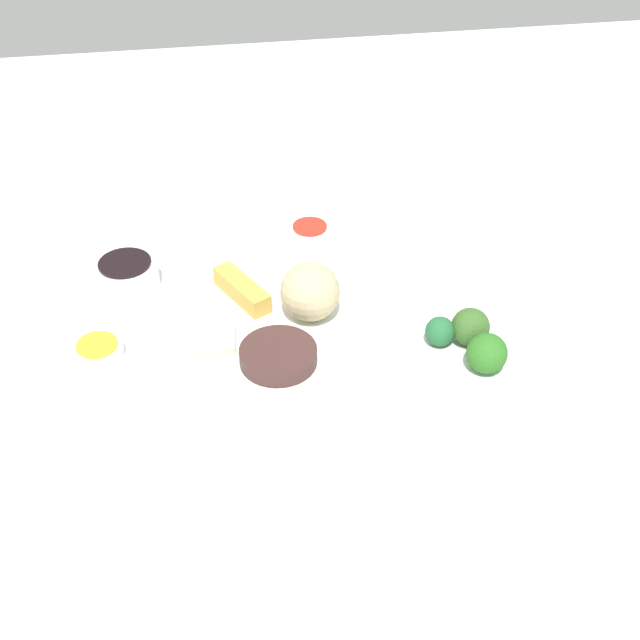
{
  "coord_description": "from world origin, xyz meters",
  "views": [
    {
      "loc": [
        0.9,
        -0.06,
        0.77
      ],
      "look_at": [
        0.03,
        0.08,
        0.06
      ],
      "focal_mm": 47.34,
      "sensor_mm": 36.0,
      "label": 1
    }
  ],
  "objects_px": {
    "soy_sauce_bowl": "(127,275)",
    "sauce_ramekin_sweet_and_sour": "(310,233)",
    "broccoli_plate": "(463,352)",
    "main_plate": "(260,333)",
    "sauce_ramekin_hot_mustard": "(98,352)"
  },
  "relations": [
    {
      "from": "soy_sauce_bowl",
      "to": "sauce_ramekin_sweet_and_sour",
      "type": "height_order",
      "value": "soy_sauce_bowl"
    },
    {
      "from": "soy_sauce_bowl",
      "to": "sauce_ramekin_hot_mustard",
      "type": "bearing_deg",
      "value": -12.8
    },
    {
      "from": "main_plate",
      "to": "soy_sauce_bowl",
      "type": "distance_m",
      "value": 0.24
    },
    {
      "from": "main_plate",
      "to": "sauce_ramekin_hot_mustard",
      "type": "xyz_separation_m",
      "value": [
        0.01,
        -0.22,
        0.0
      ]
    },
    {
      "from": "main_plate",
      "to": "broccoli_plate",
      "type": "relative_size",
      "value": 1.31
    },
    {
      "from": "main_plate",
      "to": "soy_sauce_bowl",
      "type": "height_order",
      "value": "soy_sauce_bowl"
    },
    {
      "from": "broccoli_plate",
      "to": "soy_sauce_bowl",
      "type": "xyz_separation_m",
      "value": [
        -0.23,
        -0.45,
        0.01
      ]
    },
    {
      "from": "broccoli_plate",
      "to": "soy_sauce_bowl",
      "type": "bearing_deg",
      "value": -117.57
    },
    {
      "from": "main_plate",
      "to": "sauce_ramekin_sweet_and_sour",
      "type": "relative_size",
      "value": 4.33
    },
    {
      "from": "sauce_ramekin_hot_mustard",
      "to": "broccoli_plate",
      "type": "bearing_deg",
      "value": 81.17
    },
    {
      "from": "soy_sauce_bowl",
      "to": "sauce_ramekin_hot_mustard",
      "type": "relative_size",
      "value": 1.42
    },
    {
      "from": "broccoli_plate",
      "to": "sauce_ramekin_hot_mustard",
      "type": "distance_m",
      "value": 0.49
    },
    {
      "from": "sauce_ramekin_hot_mustard",
      "to": "soy_sauce_bowl",
      "type": "bearing_deg",
      "value": 167.2
    },
    {
      "from": "sauce_ramekin_sweet_and_sour",
      "to": "sauce_ramekin_hot_mustard",
      "type": "xyz_separation_m",
      "value": [
        0.24,
        -0.32,
        0.0
      ]
    },
    {
      "from": "broccoli_plate",
      "to": "sauce_ramekin_hot_mustard",
      "type": "xyz_separation_m",
      "value": [
        -0.08,
        -0.48,
        0.0
      ]
    }
  ]
}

